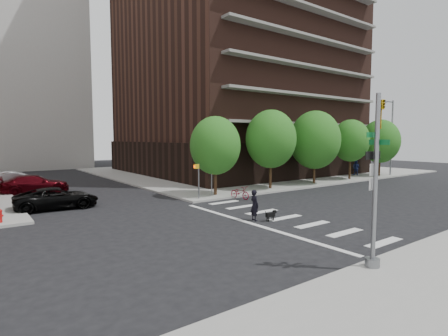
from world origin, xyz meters
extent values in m
plane|color=black|center=(0.00, 0.00, 0.00)|extent=(120.00, 120.00, 0.00)
cube|color=gray|center=(20.50, 23.50, 0.07)|extent=(39.00, 33.00, 0.15)
cube|color=silver|center=(3.00, -6.00, 0.01)|extent=(2.40, 0.50, 0.01)
cube|color=silver|center=(3.00, -4.00, 0.01)|extent=(2.40, 0.50, 0.01)
cube|color=silver|center=(3.00, -2.00, 0.01)|extent=(2.40, 0.50, 0.01)
cube|color=silver|center=(3.00, 0.00, 0.01)|extent=(2.40, 0.50, 0.01)
cube|color=silver|center=(3.00, 2.00, 0.01)|extent=(2.40, 0.50, 0.01)
cube|color=silver|center=(3.00, 4.00, 0.01)|extent=(2.40, 0.50, 0.01)
cube|color=silver|center=(3.00, 6.00, 0.01)|extent=(2.40, 0.50, 0.01)
cube|color=silver|center=(0.50, 0.00, 0.01)|extent=(0.30, 13.00, 0.01)
cube|color=black|center=(18.00, 24.00, 2.15)|extent=(25.50, 25.50, 4.00)
cube|color=#381E16|center=(18.00, 24.00, 22.65)|extent=(25.00, 25.00, 45.00)
cube|color=maroon|center=(31.20, 14.50, 2.95)|extent=(1.40, 5.00, 0.20)
cylinder|color=#301E11|center=(4.00, 8.50, 1.30)|extent=(0.24, 0.24, 2.30)
sphere|color=#235B19|center=(4.00, 8.50, 4.05)|extent=(4.00, 4.00, 4.00)
cylinder|color=#301E11|center=(10.00, 8.50, 1.45)|extent=(0.24, 0.24, 2.60)
sphere|color=#235B19|center=(10.00, 8.50, 4.55)|extent=(4.50, 4.50, 4.50)
cylinder|color=#301E11|center=(16.00, 8.50, 1.30)|extent=(0.24, 0.24, 2.30)
sphere|color=#235B19|center=(16.00, 8.50, 4.45)|extent=(5.00, 5.00, 5.00)
cylinder|color=#301E11|center=(22.00, 8.50, 1.45)|extent=(0.24, 0.24, 2.60)
sphere|color=#235B19|center=(22.00, 8.50, 4.35)|extent=(4.00, 4.00, 4.00)
cylinder|color=#301E11|center=(28.00, 8.50, 1.30)|extent=(0.24, 0.24, 2.30)
sphere|color=#235B19|center=(28.00, 8.50, 4.25)|extent=(4.50, 4.50, 4.50)
cylinder|color=slate|center=(-0.50, -7.50, 3.15)|extent=(0.16, 0.16, 6.00)
cylinder|color=slate|center=(-0.50, -7.50, 0.30)|extent=(0.50, 0.50, 0.30)
imported|color=gold|center=(-0.25, -7.50, 5.45)|extent=(0.16, 0.20, 1.00)
cube|color=#0A5926|center=(-0.50, -7.35, 4.75)|extent=(0.75, 0.02, 0.18)
cube|color=#0A5926|center=(-0.35, -7.50, 4.50)|extent=(0.02, 0.75, 0.18)
cube|color=black|center=(-0.50, -7.38, 4.05)|extent=(0.90, 0.02, 0.28)
cube|color=silver|center=(-0.50, -7.38, 3.55)|extent=(0.32, 0.02, 0.42)
cube|color=silver|center=(-0.50, -7.38, 3.05)|extent=(0.32, 0.02, 0.42)
cylinder|color=slate|center=(2.00, 7.80, 1.45)|extent=(0.10, 0.10, 2.60)
cube|color=gold|center=(1.80, 7.80, 2.55)|extent=(0.32, 0.25, 0.32)
cylinder|color=slate|center=(3.50, 8.30, 1.25)|extent=(0.08, 0.08, 2.20)
cube|color=gold|center=(3.50, 8.15, 2.15)|extent=(0.64, 0.02, 0.64)
cylinder|color=#A50C0C|center=(-10.50, 7.80, 0.45)|extent=(0.22, 0.22, 0.60)
sphere|color=#A50C0C|center=(-10.50, 7.80, 0.76)|extent=(0.24, 0.24, 0.24)
cylinder|color=slate|center=(30.00, 8.20, 4.65)|extent=(0.18, 0.18, 9.00)
cylinder|color=slate|center=(29.10, 8.20, 8.95)|extent=(1.80, 0.14, 0.14)
cube|color=slate|center=(28.20, 8.20, 8.85)|extent=(0.50, 0.22, 0.15)
imported|color=black|center=(-7.15, 10.69, 0.71)|extent=(2.72, 5.26, 1.42)
imported|color=#3D040A|center=(-7.25, 19.05, 0.77)|extent=(2.43, 5.38, 1.53)
imported|color=#A9ABB0|center=(-8.20, 23.37, 0.78)|extent=(2.11, 4.86, 1.55)
imported|color=maroon|center=(4.87, 6.50, 0.49)|extent=(0.87, 1.93, 0.98)
imported|color=black|center=(1.11, 0.55, 0.88)|extent=(0.70, 0.52, 1.75)
cube|color=black|center=(1.75, -0.06, 0.36)|extent=(0.58, 0.22, 0.23)
cube|color=black|center=(2.06, -0.08, 0.50)|extent=(0.17, 0.14, 0.16)
cylinder|color=black|center=(1.92, -0.01, 0.12)|extent=(0.06, 0.06, 0.25)
cylinder|color=black|center=(1.58, -0.12, 0.12)|extent=(0.06, 0.06, 0.25)
imported|color=navy|center=(25.97, 10.28, 1.07)|extent=(0.94, 0.75, 1.84)
camera|label=1|loc=(-11.73, -13.98, 4.65)|focal=28.00mm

